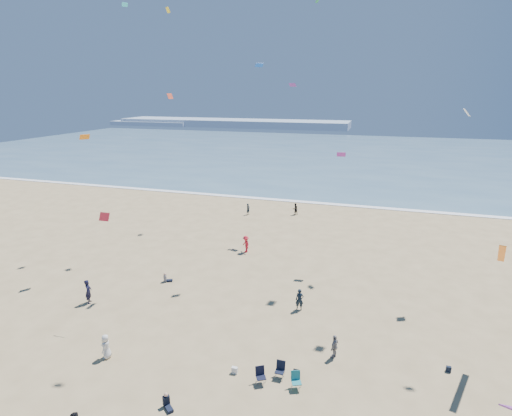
% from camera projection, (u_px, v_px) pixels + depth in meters
% --- Properties ---
extents(ocean, '(220.00, 100.00, 0.06)m').
position_uv_depth(ocean, '(346.00, 155.00, 105.28)').
color(ocean, '#476B84').
rests_on(ocean, ground).
extents(surf_line, '(220.00, 1.20, 0.08)m').
position_uv_depth(surf_line, '(316.00, 203.00, 59.42)').
color(surf_line, white).
rests_on(surf_line, ground).
extents(headland_far, '(110.00, 20.00, 3.20)m').
position_uv_depth(headland_far, '(232.00, 123.00, 190.62)').
color(headland_far, '#7A8EA8').
rests_on(headland_far, ground).
extents(headland_near, '(40.00, 14.00, 2.00)m').
position_uv_depth(headland_near, '(153.00, 123.00, 197.54)').
color(headland_near, '#7A8EA8').
rests_on(headland_near, ground).
extents(standing_flyers, '(33.02, 50.06, 1.94)m').
position_uv_depth(standing_flyers, '(309.00, 334.00, 25.89)').
color(standing_flyers, '#343F90').
rests_on(standing_flyers, ground).
extents(seated_group, '(23.81, 23.33, 0.84)m').
position_uv_depth(seated_group, '(239.00, 406.00, 20.53)').
color(seated_group, silver).
rests_on(seated_group, ground).
extents(chair_cluster, '(2.81, 1.52, 1.00)m').
position_uv_depth(chair_cluster, '(279.00, 376.00, 22.58)').
color(chair_cluster, black).
rests_on(chair_cluster, ground).
extents(white_tote, '(0.35, 0.20, 0.40)m').
position_uv_depth(white_tote, '(235.00, 370.00, 23.50)').
color(white_tote, silver).
rests_on(white_tote, ground).
extents(black_backpack, '(0.30, 0.22, 0.38)m').
position_uv_depth(black_backpack, '(296.00, 373.00, 23.30)').
color(black_backpack, black).
rests_on(black_backpack, ground).
extents(navy_bag, '(0.28, 0.18, 0.34)m').
position_uv_depth(navy_bag, '(449.00, 369.00, 23.64)').
color(navy_bag, black).
rests_on(navy_bag, ground).
extents(kites_aloft, '(35.37, 45.46, 24.86)m').
position_uv_depth(kites_aloft, '(389.00, 117.00, 23.11)').
color(kites_aloft, red).
rests_on(kites_aloft, ground).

